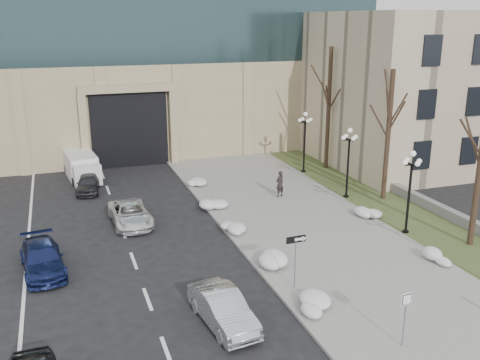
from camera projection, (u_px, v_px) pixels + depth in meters
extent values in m
cube|color=gray|center=(315.00, 234.00, 29.53)|extent=(9.00, 40.00, 0.12)
cube|color=gray|center=(239.00, 245.00, 28.11)|extent=(0.30, 40.00, 0.14)
cube|color=#3D4A25|center=(414.00, 220.00, 31.58)|extent=(4.00, 40.00, 0.10)
cube|color=slate|center=(421.00, 201.00, 33.93)|extent=(0.50, 30.00, 0.70)
cube|color=tan|center=(135.00, 99.00, 51.97)|extent=(40.00, 20.00, 8.00)
cube|color=black|center=(128.00, 127.00, 43.49)|extent=(6.00, 2.50, 6.00)
cube|color=tan|center=(128.00, 88.00, 41.27)|extent=(7.50, 0.60, 0.60)
cube|color=tan|center=(84.00, 133.00, 41.13)|extent=(0.60, 0.60, 6.00)
cube|color=tan|center=(174.00, 128.00, 43.33)|extent=(0.60, 0.60, 6.00)
cube|color=#C0B190|center=(436.00, 85.00, 46.29)|extent=(22.00, 18.00, 12.00)
cube|color=black|center=(421.00, 155.00, 36.65)|extent=(1.40, 0.25, 2.00)
cube|color=black|center=(468.00, 151.00, 37.91)|extent=(1.40, 0.25, 2.00)
cube|color=black|center=(426.00, 104.00, 35.64)|extent=(1.40, 0.25, 2.00)
cube|color=black|center=(475.00, 101.00, 36.90)|extent=(1.40, 0.25, 2.00)
cube|color=black|center=(432.00, 50.00, 34.63)|extent=(1.40, 0.25, 2.00)
imported|color=#A6A9AE|center=(223.00, 309.00, 20.74)|extent=(1.95, 4.27, 1.36)
imported|color=#172050|center=(42.00, 259.00, 25.10)|extent=(2.32, 4.68, 1.31)
imported|color=silver|center=(130.00, 214.00, 30.95)|extent=(2.31, 4.62, 1.26)
imported|color=#2D2D32|center=(88.00, 184.00, 36.69)|extent=(1.88, 3.76, 1.23)
imported|color=black|center=(280.00, 184.00, 35.33)|extent=(0.75, 0.62, 1.76)
cube|color=silver|center=(80.00, 164.00, 40.42)|extent=(2.46, 4.70, 1.81)
cube|color=silver|center=(87.00, 175.00, 38.11)|extent=(2.04, 1.64, 1.45)
cylinder|color=black|center=(74.00, 182.00, 38.04)|extent=(0.29, 0.65, 0.63)
cylinder|color=black|center=(100.00, 179.00, 38.78)|extent=(0.29, 0.65, 0.63)
cylinder|color=black|center=(66.00, 169.00, 41.40)|extent=(0.29, 0.65, 0.63)
cylinder|color=black|center=(90.00, 166.00, 42.14)|extent=(0.29, 0.65, 0.63)
cylinder|color=slate|center=(295.00, 264.00, 23.22)|extent=(0.06, 0.06, 2.50)
cube|color=black|center=(296.00, 239.00, 22.89)|extent=(0.92, 0.07, 0.31)
cube|color=white|center=(299.00, 239.00, 22.91)|extent=(0.43, 0.03, 0.12)
cone|color=white|center=(304.00, 238.00, 22.99)|extent=(0.22, 0.26, 0.25)
cylinder|color=slate|center=(404.00, 322.00, 19.08)|extent=(0.06, 0.06, 2.20)
cube|color=white|center=(406.00, 299.00, 18.82)|extent=(0.48, 0.09, 0.48)
cube|color=black|center=(407.00, 300.00, 18.79)|extent=(0.42, 0.05, 0.42)
cube|color=white|center=(407.00, 300.00, 18.79)|extent=(0.36, 0.05, 0.36)
ellipsoid|color=white|center=(314.00, 307.00, 21.56)|extent=(1.10, 1.60, 0.36)
ellipsoid|color=white|center=(268.00, 261.00, 25.70)|extent=(1.10, 1.60, 0.36)
ellipsoid|color=white|center=(231.00, 228.00, 29.71)|extent=(1.10, 1.60, 0.36)
ellipsoid|color=white|center=(212.00, 204.00, 33.67)|extent=(1.10, 1.60, 0.36)
ellipsoid|color=white|center=(194.00, 182.00, 38.17)|extent=(1.10, 1.60, 0.36)
ellipsoid|color=white|center=(440.00, 257.00, 26.10)|extent=(1.10, 1.60, 0.36)
ellipsoid|color=white|center=(366.00, 213.00, 32.00)|extent=(1.10, 1.60, 0.36)
cylinder|color=black|center=(405.00, 232.00, 29.68)|extent=(0.36, 0.36, 0.20)
cylinder|color=black|center=(409.00, 200.00, 29.13)|extent=(0.14, 0.14, 4.00)
cylinder|color=black|center=(412.00, 164.00, 28.55)|extent=(0.10, 0.90, 0.10)
cylinder|color=black|center=(412.00, 164.00, 28.55)|extent=(0.90, 0.10, 0.10)
sphere|color=white|center=(413.00, 154.00, 28.37)|extent=(0.32, 0.32, 0.32)
sphere|color=white|center=(419.00, 161.00, 28.65)|extent=(0.28, 0.28, 0.28)
sphere|color=white|center=(405.00, 162.00, 28.36)|extent=(0.28, 0.28, 0.28)
sphere|color=white|center=(407.00, 160.00, 28.91)|extent=(0.28, 0.28, 0.28)
sphere|color=white|center=(418.00, 164.00, 28.10)|extent=(0.28, 0.28, 0.28)
cylinder|color=black|center=(346.00, 197.00, 35.55)|extent=(0.36, 0.36, 0.20)
cylinder|color=black|center=(348.00, 169.00, 35.00)|extent=(0.14, 0.14, 4.00)
cylinder|color=black|center=(349.00, 140.00, 34.42)|extent=(0.10, 0.90, 0.10)
cylinder|color=black|center=(349.00, 140.00, 34.42)|extent=(0.90, 0.10, 0.10)
sphere|color=white|center=(350.00, 130.00, 34.25)|extent=(0.32, 0.32, 0.32)
sphere|color=white|center=(356.00, 137.00, 34.52)|extent=(0.28, 0.28, 0.28)
sphere|color=white|center=(343.00, 138.00, 34.24)|extent=(0.28, 0.28, 0.28)
sphere|color=white|center=(346.00, 136.00, 34.79)|extent=(0.28, 0.28, 0.28)
sphere|color=white|center=(353.00, 139.00, 33.97)|extent=(0.28, 0.28, 0.28)
cylinder|color=black|center=(303.00, 172.00, 41.43)|extent=(0.36, 0.36, 0.20)
cylinder|color=black|center=(304.00, 148.00, 40.88)|extent=(0.14, 0.14, 4.00)
cylinder|color=black|center=(305.00, 122.00, 40.30)|extent=(0.10, 0.90, 0.10)
cylinder|color=black|center=(305.00, 122.00, 40.30)|extent=(0.90, 0.10, 0.10)
sphere|color=white|center=(305.00, 114.00, 40.12)|extent=(0.32, 0.32, 0.32)
sphere|color=white|center=(311.00, 120.00, 40.40)|extent=(0.28, 0.28, 0.28)
sphere|color=white|center=(300.00, 120.00, 40.11)|extent=(0.28, 0.28, 0.28)
sphere|color=white|center=(303.00, 119.00, 40.66)|extent=(0.28, 0.28, 0.28)
sphere|color=white|center=(308.00, 121.00, 39.85)|extent=(0.28, 0.28, 0.28)
cylinder|color=black|center=(388.00, 137.00, 34.14)|extent=(0.32, 0.32, 8.50)
cylinder|color=black|center=(328.00, 110.00, 41.23)|extent=(0.32, 0.32, 9.50)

